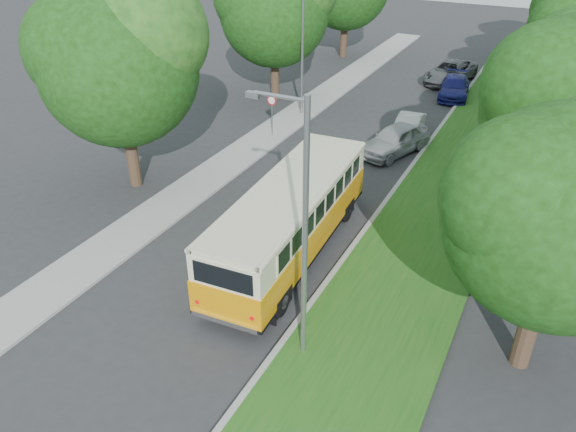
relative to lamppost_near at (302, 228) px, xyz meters
The scene contains 13 objects.
ground 6.56m from the lamppost_near, 149.28° to the left, with size 120.00×120.00×0.00m, color #2B2B2E.
curb 8.66m from the lamppost_near, 94.62° to the left, with size 0.20×70.00×0.15m, color gray.
grass_verge 8.82m from the lamppost_near, 76.91° to the left, with size 4.50×70.00×0.13m, color #1B5216.
sidewalk 12.49m from the lamppost_near, 140.22° to the left, with size 2.20×70.00×0.12m, color gray.
treeline 20.58m from the lamppost_near, 92.96° to the left, with size 24.27×41.91×9.46m.
lamppost_near is the anchor object (origin of this frame).
lamppost_far 20.53m from the lamppost_near, 115.71° to the left, with size 1.71×0.16×7.50m.
warning_sign 17.10m from the lamppost_near, 121.02° to the left, with size 0.56×0.10×2.50m.
vintage_bus 5.96m from the lamppost_near, 119.78° to the left, with size 2.59×10.06×2.99m, color orange, non-canonical shape.
car_silver 16.01m from the lamppost_near, 97.24° to the left, with size 1.79×4.46×1.52m, color #A2A2A7.
car_white 18.35m from the lamppost_near, 96.23° to the left, with size 1.31×3.75×1.23m, color beige.
car_blue 26.50m from the lamppost_near, 92.67° to the left, with size 1.85×4.54×1.32m, color navy.
car_grey 29.65m from the lamppost_near, 94.30° to the left, with size 2.48×5.38×1.50m, color #515358.
Camera 1 is at (9.53, -13.86, 12.09)m, focal length 35.00 mm.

